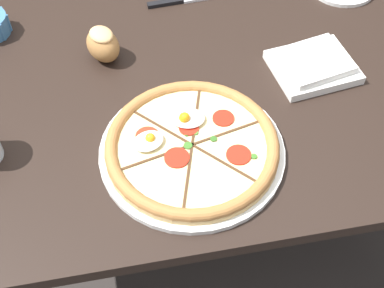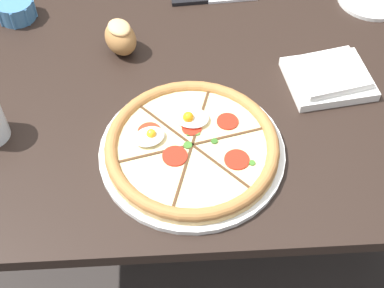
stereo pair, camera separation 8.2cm
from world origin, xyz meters
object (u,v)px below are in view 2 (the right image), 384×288
at_px(pizza, 192,147).
at_px(ramekin_bowl, 16,9).
at_px(dining_table, 205,96).
at_px(napkin_folded, 329,77).
at_px(knife_main, 214,0).
at_px(bread_piece_far, 120,37).

distance_m(pizza, ramekin_bowl, 0.59).
bearing_deg(dining_table, napkin_folded, -12.93).
xyz_separation_m(pizza, knife_main, (0.08, 0.47, -0.02)).
bearing_deg(dining_table, bread_piece_far, 160.35).
bearing_deg(knife_main, napkin_folded, -57.05).
xyz_separation_m(napkin_folded, bread_piece_far, (-0.45, 0.13, 0.02)).
height_order(bread_piece_far, knife_main, bread_piece_far).
height_order(dining_table, pizza, pizza).
height_order(ramekin_bowl, knife_main, ramekin_bowl).
relative_size(dining_table, ramekin_bowl, 14.66).
height_order(napkin_folded, knife_main, napkin_folded).
height_order(napkin_folded, bread_piece_far, bread_piece_far).
bearing_deg(bread_piece_far, napkin_folded, -15.78).
bearing_deg(knife_main, bread_piece_far, -146.87).
distance_m(dining_table, ramekin_bowl, 0.50).
bearing_deg(bread_piece_far, knife_main, 37.21).
distance_m(dining_table, pizza, 0.27).
distance_m(pizza, knife_main, 0.48).
bearing_deg(dining_table, pizza, -100.42).
xyz_separation_m(dining_table, ramekin_bowl, (-0.44, 0.20, 0.12)).
xyz_separation_m(pizza, napkin_folded, (0.31, 0.18, -0.00)).
bearing_deg(pizza, ramekin_bowl, 132.20).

